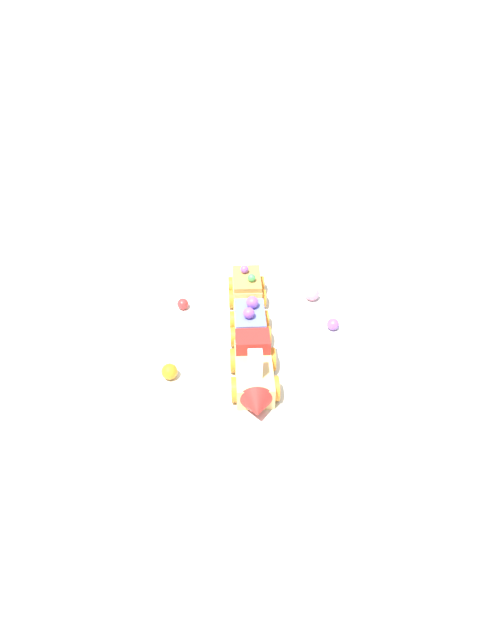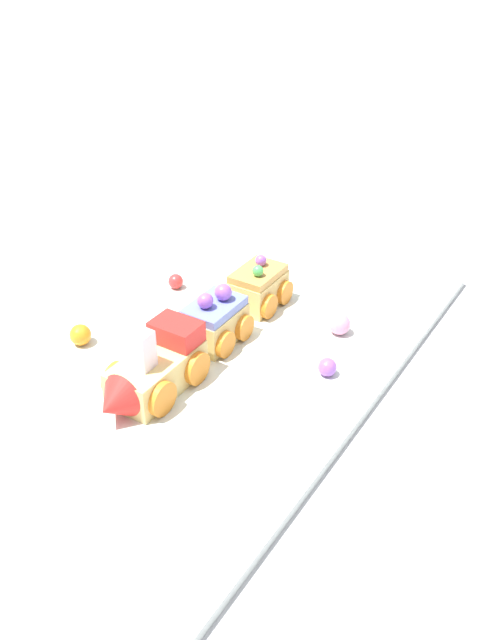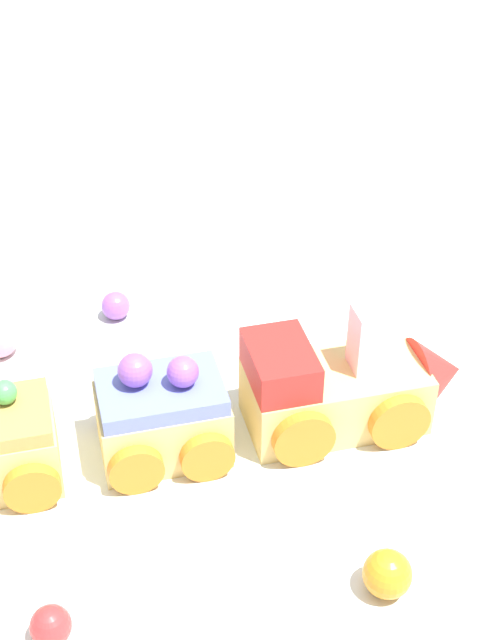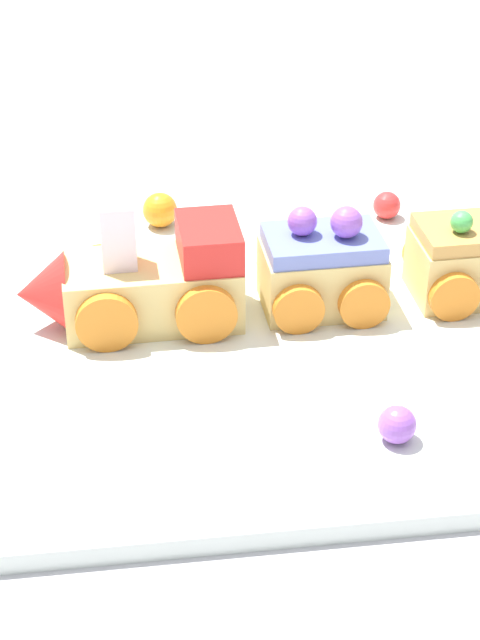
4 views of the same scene
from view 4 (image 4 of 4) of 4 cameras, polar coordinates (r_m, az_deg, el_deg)
ground_plane at (r=0.68m, az=2.31°, el=-1.12°), size 10.00×10.00×0.00m
display_board at (r=0.67m, az=2.32°, el=-0.69°), size 0.70×0.37×0.01m
cake_train_locomotive at (r=0.67m, az=-5.49°, el=1.92°), size 0.14×0.07×0.08m
cake_car_blueberry at (r=0.68m, az=4.39°, el=2.69°), size 0.08×0.07×0.07m
cake_car_caramel at (r=0.71m, az=12.26°, el=3.11°), size 0.08×0.07×0.06m
gumball_red at (r=0.81m, az=7.84°, el=6.09°), size 0.02×0.02×0.02m
gumball_orange at (r=0.79m, az=-4.29°, el=5.88°), size 0.03×0.03×0.03m
gumball_purple at (r=0.58m, az=8.38°, el=-5.54°), size 0.02×0.02×0.02m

